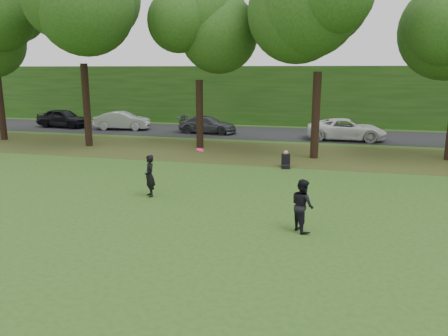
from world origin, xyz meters
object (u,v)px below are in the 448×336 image
(player_left, at_px, (150,176))
(player_right, at_px, (302,205))
(seated_person, at_px, (286,161))
(frisbee, at_px, (200,150))

(player_left, xyz_separation_m, player_right, (5.88, -2.29, -0.00))
(seated_person, bearing_deg, frisbee, -116.95)
(player_right, bearing_deg, frisbee, 30.33)
(player_left, distance_m, player_right, 6.31)
(player_left, bearing_deg, player_right, 30.48)
(player_right, xyz_separation_m, seated_person, (-1.41, 8.63, -0.49))
(player_left, bearing_deg, seated_person, 106.56)
(player_right, distance_m, frisbee, 4.29)
(seated_person, bearing_deg, player_left, -133.53)
(frisbee, bearing_deg, seated_person, 71.36)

